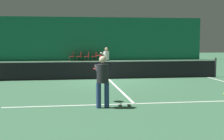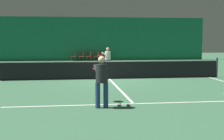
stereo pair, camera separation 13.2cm
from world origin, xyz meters
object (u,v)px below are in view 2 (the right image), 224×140
(tennis_ball, at_px, (224,94))
(courtside_chair_1, at_px, (82,56))
(courtside_chair_4, at_px, (105,56))
(player_near, at_px, (101,78))
(player_far, at_px, (107,57))
(courtside_chair_0, at_px, (74,56))
(courtside_chair_2, at_px, (90,56))
(tennis_net, at_px, (109,69))
(courtside_chair_3, at_px, (97,56))

(tennis_ball, bearing_deg, courtside_chair_1, 103.37)
(courtside_chair_4, bearing_deg, courtside_chair_1, -90.00)
(player_near, relative_size, courtside_chair_1, 1.87)
(player_far, distance_m, courtside_chair_1, 10.48)
(courtside_chair_1, xyz_separation_m, tennis_ball, (4.61, -19.41, -0.45))
(player_near, bearing_deg, courtside_chair_4, -9.12)
(courtside_chair_0, bearing_deg, courtside_chair_2, 90.00)
(courtside_chair_0, distance_m, courtside_chair_2, 1.47)
(courtside_chair_4, height_order, tennis_ball, courtside_chair_4)
(tennis_ball, bearing_deg, courtside_chair_0, 105.41)
(courtside_chair_4, bearing_deg, player_near, -6.45)
(courtside_chair_2, height_order, courtside_chair_4, same)
(player_near, height_order, courtside_chair_1, player_near)
(tennis_net, height_order, courtside_chair_0, tennis_net)
(player_near, relative_size, courtside_chair_3, 1.87)
(courtside_chair_1, bearing_deg, player_far, 6.95)
(player_near, relative_size, tennis_ball, 23.83)
(courtside_chair_4, relative_size, tennis_ball, 12.73)
(tennis_net, xyz_separation_m, player_far, (0.35, 3.77, 0.40))
(courtside_chair_1, distance_m, courtside_chair_4, 2.21)
(courtside_chair_3, distance_m, courtside_chair_4, 0.74)
(tennis_net, distance_m, tennis_ball, 6.44)
(tennis_ball, bearing_deg, player_far, 110.36)
(courtside_chair_2, xyz_separation_m, tennis_ball, (3.88, -19.41, -0.45))
(courtside_chair_3, bearing_deg, tennis_ball, 9.19)
(player_far, relative_size, tennis_ball, 23.55)
(tennis_net, bearing_deg, tennis_ball, -54.80)
(tennis_ball, bearing_deg, courtside_chair_3, 99.19)
(courtside_chair_2, bearing_deg, player_far, 2.92)
(courtside_chair_3, bearing_deg, player_near, -4.46)
(tennis_net, xyz_separation_m, courtside_chair_0, (-1.65, 14.16, -0.03))
(tennis_net, distance_m, courtside_chair_0, 14.26)
(player_near, relative_size, player_far, 1.01)
(courtside_chair_0, xyz_separation_m, courtside_chair_3, (2.21, 0.00, 0.00))
(player_near, xyz_separation_m, courtside_chair_0, (-0.58, 20.98, -0.43))
(tennis_net, distance_m, player_near, 6.91)
(tennis_net, relative_size, courtside_chair_2, 14.29)
(courtside_chair_4, bearing_deg, tennis_net, -5.24)
(tennis_net, relative_size, tennis_ball, 181.82)
(player_near, distance_m, courtside_chair_2, 21.00)
(courtside_chair_0, relative_size, courtside_chair_2, 1.00)
(tennis_net, bearing_deg, courtside_chair_3, 87.73)
(player_far, bearing_deg, courtside_chair_1, -139.68)
(courtside_chair_0, bearing_deg, courtside_chair_3, 90.00)
(courtside_chair_0, bearing_deg, tennis_ball, 15.41)
(courtside_chair_1, bearing_deg, tennis_ball, 13.37)
(player_far, bearing_deg, courtside_chair_0, -135.72)
(courtside_chair_0, bearing_deg, courtside_chair_1, 90.00)
(courtside_chair_1, xyz_separation_m, courtside_chair_4, (2.21, 0.00, 0.00))
(courtside_chair_4, xyz_separation_m, tennis_ball, (2.40, -19.41, -0.45))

